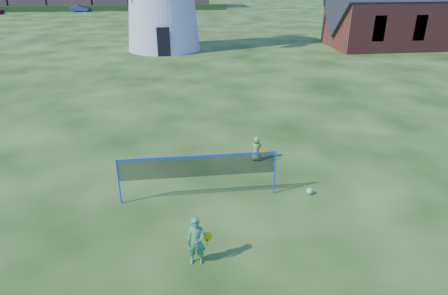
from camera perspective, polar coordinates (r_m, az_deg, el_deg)
ground at (r=13.12m, az=-0.60°, el=-6.92°), size 220.00×220.00×0.00m
chapel at (r=42.57m, az=24.59°, el=17.58°), size 13.70×6.64×11.58m
badminton_net at (r=12.43m, az=-3.78°, el=-2.86°), size 5.05×0.05×1.55m
player_girl at (r=10.04m, az=-4.04°, el=-13.47°), size 0.69×0.40×1.34m
player_boy at (r=15.27m, az=4.77°, el=-0.17°), size 0.62×0.43×0.98m
play_ball at (r=13.42m, az=12.36°, el=-6.23°), size 0.22×0.22×0.22m
hedge at (r=80.12m, az=-23.41°, el=18.05°), size 62.00×0.80×1.00m
car_right at (r=78.43m, az=-20.27°, el=18.46°), size 3.39×1.38×1.09m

